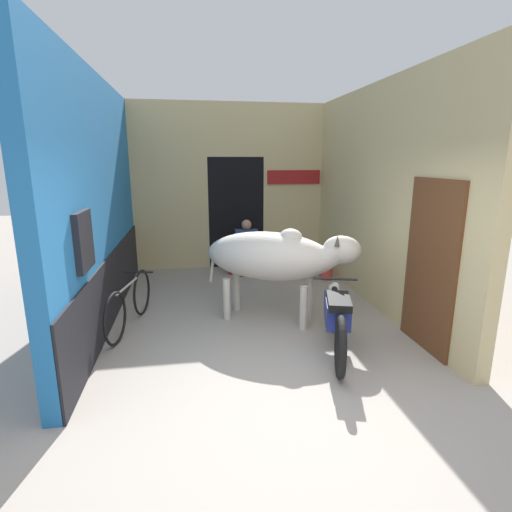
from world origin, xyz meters
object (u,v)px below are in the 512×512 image
object	(u,v)px
shopkeeper_seated	(247,247)
bucket	(326,273)
bicycle	(130,303)
plastic_stool	(234,264)
motorcycle_near	(337,316)
cow	(275,256)

from	to	relation	value
shopkeeper_seated	bucket	distance (m)	1.67
bicycle	bucket	size ratio (longest dim) A/B	6.53
bicycle	plastic_stool	bearing A→B (deg)	55.18
motorcycle_near	cow	bearing A→B (deg)	116.91
motorcycle_near	shopkeeper_seated	world-z (taller)	shopkeeper_seated
cow	bucket	distance (m)	2.49
cow	bicycle	size ratio (longest dim) A/B	1.30
bicycle	bucket	world-z (taller)	bicycle
bicycle	shopkeeper_seated	xyz separation A→B (m)	(1.99, 2.41, 0.22)
bucket	motorcycle_near	bearing A→B (deg)	-106.86
motorcycle_near	bucket	distance (m)	3.09
motorcycle_near	plastic_stool	world-z (taller)	motorcycle_near
cow	bicycle	xyz separation A→B (m)	(-2.05, 0.04, -0.61)
cow	bucket	size ratio (longest dim) A/B	8.51
bucket	bicycle	bearing A→B (deg)	-152.58
motorcycle_near	bicycle	bearing A→B (deg)	156.53
bicycle	shopkeeper_seated	bearing A→B (deg)	50.37
motorcycle_near	shopkeeper_seated	bearing A→B (deg)	99.73
shopkeeper_seated	bucket	world-z (taller)	shopkeeper_seated
motorcycle_near	plastic_stool	size ratio (longest dim) A/B	4.83
cow	motorcycle_near	xyz separation A→B (m)	(0.55, -1.09, -0.51)
cow	bucket	bearing A→B (deg)	52.15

